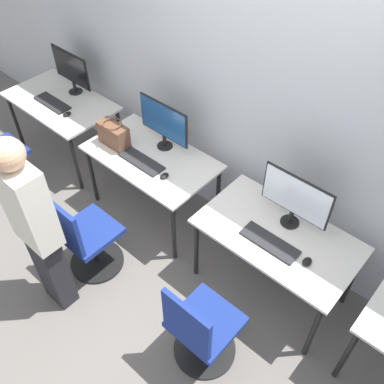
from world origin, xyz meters
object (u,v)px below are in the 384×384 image
at_px(monitor_left, 164,123).
at_px(office_chair_right, 201,332).
at_px(keyboard_far_left, 52,103).
at_px(office_chair_left, 86,240).
at_px(mouse_right, 307,262).
at_px(mouse_far_left, 67,114).
at_px(monitor_right, 296,198).
at_px(monitor_far_left, 71,69).
at_px(keyboard_right, 270,242).
at_px(handbag, 114,135).
at_px(mouse_left, 164,176).
at_px(person_left, 35,225).
at_px(keyboard_left, 141,161).

height_order(monitor_left, office_chair_right, monitor_left).
distance_m(keyboard_far_left, office_chair_left, 1.68).
bearing_deg(monitor_left, mouse_right, -9.40).
distance_m(mouse_far_left, monitor_right, 2.48).
distance_m(monitor_far_left, office_chair_right, 2.98).
xyz_separation_m(keyboard_far_left, keyboard_right, (2.75, -0.03, 0.00)).
xyz_separation_m(office_chair_right, handbag, (-1.70, 0.75, 0.46)).
bearing_deg(monitor_far_left, mouse_left, -11.42).
bearing_deg(office_chair_right, mouse_far_left, 163.14).
bearing_deg(monitor_right, handbag, -171.50).
height_order(office_chair_right, handbag, handbag).
relative_size(monitor_far_left, person_left, 0.33).
bearing_deg(handbag, mouse_left, -1.55).
xyz_separation_m(keyboard_far_left, mouse_far_left, (0.29, -0.03, 0.01)).
bearing_deg(handbag, keyboard_far_left, 179.15).
bearing_deg(office_chair_left, handbag, 119.52).
xyz_separation_m(mouse_far_left, mouse_right, (2.75, 0.02, 0.00)).
bearing_deg(monitor_left, monitor_far_left, 178.77).
distance_m(monitor_left, office_chair_right, 1.80).
bearing_deg(keyboard_right, mouse_far_left, 179.95).
bearing_deg(keyboard_far_left, mouse_far_left, -5.25).
height_order(keyboard_left, mouse_right, mouse_right).
bearing_deg(keyboard_far_left, monitor_far_left, 90.00).
bearing_deg(mouse_left, office_chair_left, -106.47).
bearing_deg(monitor_right, keyboard_far_left, -174.91).
relative_size(mouse_far_left, office_chair_right, 0.10).
xyz_separation_m(person_left, handbag, (-0.48, 1.13, -0.09)).
xyz_separation_m(monitor_far_left, mouse_right, (3.04, -0.31, -0.25)).
xyz_separation_m(person_left, monitor_right, (1.25, 1.39, 0.06)).
relative_size(mouse_far_left, mouse_right, 1.00).
height_order(mouse_far_left, office_chair_left, office_chair_left).
xyz_separation_m(monitor_far_left, office_chair_left, (1.44, -1.08, -0.61)).
distance_m(person_left, mouse_right, 1.94).
xyz_separation_m(mouse_left, office_chair_right, (1.05, -0.73, -0.36)).
xyz_separation_m(monitor_far_left, monitor_right, (2.75, -0.06, 0.00)).
distance_m(mouse_far_left, mouse_left, 1.37).
distance_m(office_chair_right, handbag, 1.91).
relative_size(monitor_left, person_left, 0.33).
xyz_separation_m(keyboard_far_left, monitor_right, (2.75, 0.24, 0.26)).
bearing_deg(mouse_right, monitor_right, 140.29).
relative_size(office_chair_left, keyboard_right, 2.00).
bearing_deg(monitor_right, mouse_left, -165.62).
xyz_separation_m(mouse_far_left, office_chair_right, (2.42, -0.73, -0.36)).
height_order(monitor_far_left, mouse_right, monitor_far_left).
height_order(monitor_far_left, mouse_left, monitor_far_left).
bearing_deg(keyboard_right, person_left, -138.26).
distance_m(monitor_right, office_chair_right, 1.18).
bearing_deg(monitor_left, monitor_right, -1.23).
bearing_deg(mouse_far_left, keyboard_far_left, 174.75).
distance_m(keyboard_right, handbag, 1.74).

